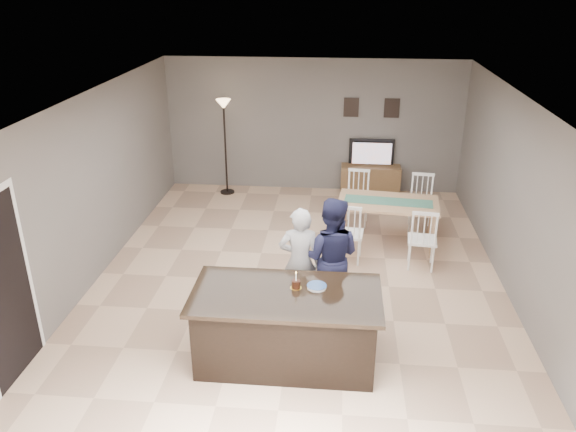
# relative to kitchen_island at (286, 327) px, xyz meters

# --- Properties ---
(floor) EXTENTS (8.00, 8.00, 0.00)m
(floor) POSITION_rel_kitchen_island_xyz_m (0.00, 1.80, -0.45)
(floor) COLOR #DAB08C
(floor) RESTS_ON ground
(room_shell) EXTENTS (8.00, 8.00, 8.00)m
(room_shell) POSITION_rel_kitchen_island_xyz_m (0.00, 1.80, 1.22)
(room_shell) COLOR slate
(room_shell) RESTS_ON floor
(kitchen_island) EXTENTS (2.15, 1.10, 0.90)m
(kitchen_island) POSITION_rel_kitchen_island_xyz_m (0.00, 0.00, 0.00)
(kitchen_island) COLOR black
(kitchen_island) RESTS_ON floor
(tv_console) EXTENTS (1.20, 0.40, 0.60)m
(tv_console) POSITION_rel_kitchen_island_xyz_m (1.20, 5.57, -0.15)
(tv_console) COLOR brown
(tv_console) RESTS_ON floor
(television) EXTENTS (0.91, 0.12, 0.53)m
(television) POSITION_rel_kitchen_island_xyz_m (1.20, 5.64, 0.41)
(television) COLOR black
(television) RESTS_ON tv_console
(tv_screen_glow) EXTENTS (0.78, 0.00, 0.78)m
(tv_screen_glow) POSITION_rel_kitchen_island_xyz_m (1.20, 5.56, 0.42)
(tv_screen_glow) COLOR #E25B19
(tv_screen_glow) RESTS_ON tv_console
(picture_frames) EXTENTS (1.10, 0.02, 0.38)m
(picture_frames) POSITION_rel_kitchen_island_xyz_m (1.15, 5.78, 1.30)
(picture_frames) COLOR black
(picture_frames) RESTS_ON room_shell
(doorway) EXTENTS (0.00, 2.10, 2.65)m
(doorway) POSITION_rel_kitchen_island_xyz_m (-2.99, -0.50, 0.80)
(doorway) COLOR black
(doorway) RESTS_ON floor
(woman) EXTENTS (0.56, 0.38, 1.52)m
(woman) POSITION_rel_kitchen_island_xyz_m (0.08, 1.02, 0.30)
(woman) COLOR silver
(woman) RESTS_ON floor
(man) EXTENTS (0.88, 0.73, 1.64)m
(man) POSITION_rel_kitchen_island_xyz_m (0.47, 1.08, 0.36)
(man) COLOR #1C1E3E
(man) RESTS_ON floor
(birthday_cake) EXTENTS (0.13, 0.13, 0.21)m
(birthday_cake) POSITION_rel_kitchen_island_xyz_m (0.10, 0.13, 0.49)
(birthday_cake) COLOR gold
(birthday_cake) RESTS_ON kitchen_island
(plate_stack) EXTENTS (0.23, 0.23, 0.04)m
(plate_stack) POSITION_rel_kitchen_island_xyz_m (0.34, 0.15, 0.46)
(plate_stack) COLOR white
(plate_stack) RESTS_ON kitchen_island
(dining_table) EXTENTS (1.74, 1.99, 0.99)m
(dining_table) POSITION_rel_kitchen_island_xyz_m (1.37, 3.24, 0.18)
(dining_table) COLOR tan
(dining_table) RESTS_ON floor
(floor_lamp) EXTENTS (0.29, 0.29, 1.95)m
(floor_lamp) POSITION_rel_kitchen_island_xyz_m (-1.75, 5.36, 1.06)
(floor_lamp) COLOR black
(floor_lamp) RESTS_ON floor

